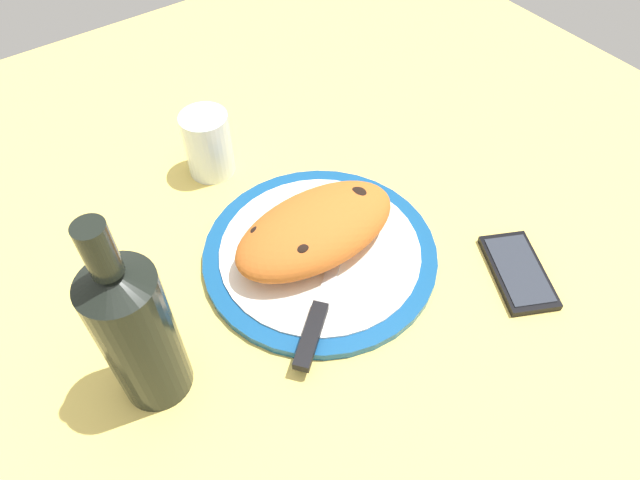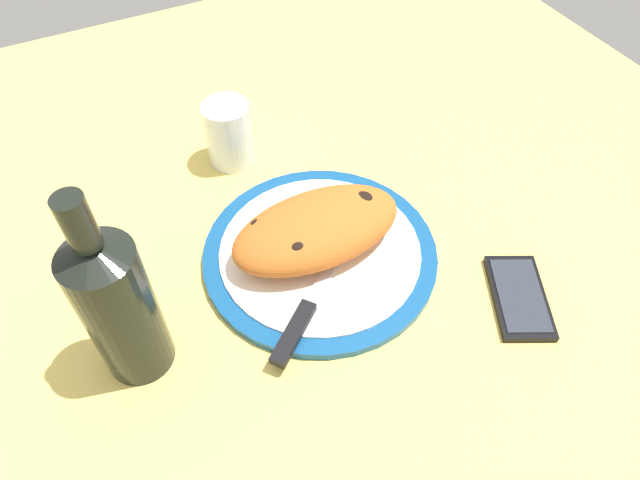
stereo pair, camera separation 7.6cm
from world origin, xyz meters
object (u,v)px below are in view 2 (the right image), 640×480
at_px(fork, 287,219).
at_px(knife, 305,312).
at_px(plate, 320,253).
at_px(calzone, 319,228).
at_px(water_glass, 229,137).
at_px(wine_bottle, 118,305).
at_px(smartphone, 519,297).

distance_m(fork, knife, 0.16).
height_order(plate, fork, fork).
xyz_separation_m(plate, knife, (0.06, 0.08, 0.01)).
xyz_separation_m(calzone, water_glass, (0.04, -0.23, -0.00)).
height_order(calzone, wine_bottle, wine_bottle).
bearing_deg(wine_bottle, knife, 167.44).
bearing_deg(fork, calzone, 108.55).
bearing_deg(water_glass, smartphone, 118.97).
bearing_deg(smartphone, plate, -42.16).
distance_m(knife, wine_bottle, 0.22).
relative_size(fork, wine_bottle, 0.62).
height_order(smartphone, water_glass, water_glass).
height_order(knife, water_glass, water_glass).
xyz_separation_m(fork, knife, (0.05, 0.15, 0.00)).
distance_m(smartphone, water_glass, 0.48).
height_order(fork, water_glass, water_glass).
height_order(calzone, smartphone, calzone).
bearing_deg(fork, knife, 73.35).
bearing_deg(wine_bottle, plate, -171.18).
relative_size(fork, knife, 0.89).
height_order(plate, knife, knife).
relative_size(calzone, smartphone, 1.63).
height_order(calzone, water_glass, water_glass).
relative_size(fork, water_glass, 1.64).
xyz_separation_m(water_glass, wine_bottle, (0.23, 0.28, 0.07)).
relative_size(knife, wine_bottle, 0.70).
relative_size(fork, smartphone, 1.16).
distance_m(plate, wine_bottle, 0.28).
height_order(plate, wine_bottle, wine_bottle).
xyz_separation_m(fork, wine_bottle, (0.24, 0.11, 0.09)).
xyz_separation_m(plate, wine_bottle, (0.26, 0.04, 0.10)).
bearing_deg(plate, water_glass, -81.78).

